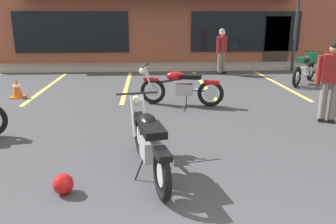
% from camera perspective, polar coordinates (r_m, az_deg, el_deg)
% --- Properties ---
extents(ground_plane, '(80.00, 80.00, 0.00)m').
position_cam_1_polar(ground_plane, '(6.15, 1.96, -4.43)').
color(ground_plane, '#3D3D42').
extents(sidewalk_kerb, '(22.00, 1.80, 0.14)m').
position_cam_1_polar(sidewalk_kerb, '(14.31, -1.22, 7.75)').
color(sidewalk_kerb, '#A8A59E').
rests_on(sidewalk_kerb, ground_plane).
extents(brick_storefront_building, '(18.75, 6.64, 3.65)m').
position_cam_1_polar(brick_storefront_building, '(17.72, -1.73, 15.08)').
color(brick_storefront_building, brown).
rests_on(brick_storefront_building, ground_plane).
extents(painted_stall_lines, '(12.37, 4.80, 0.01)m').
position_cam_1_polar(painted_stall_lines, '(10.78, -0.44, 4.61)').
color(painted_stall_lines, '#DBCC4C').
rests_on(painted_stall_lines, ground_plane).
extents(motorcycle_foreground_classic, '(0.82, 2.09, 0.98)m').
position_cam_1_polar(motorcycle_foreground_classic, '(4.69, -3.22, -5.09)').
color(motorcycle_foreground_classic, black).
rests_on(motorcycle_foreground_classic, ground_plane).
extents(motorcycle_black_cruiser, '(2.07, 0.86, 0.98)m').
position_cam_1_polar(motorcycle_black_cruiser, '(8.29, 2.12, 4.32)').
color(motorcycle_black_cruiser, black).
rests_on(motorcycle_black_cruiser, ground_plane).
extents(motorcycle_silver_naked, '(1.58, 1.72, 0.98)m').
position_cam_1_polar(motorcycle_silver_naked, '(11.90, 22.30, 7.07)').
color(motorcycle_silver_naked, black).
rests_on(motorcycle_silver_naked, ground_plane).
extents(person_in_black_shirt, '(0.59, 0.39, 1.68)m').
position_cam_1_polar(person_in_black_shirt, '(7.59, 25.98, 5.35)').
color(person_in_black_shirt, black).
rests_on(person_in_black_shirt, ground_plane).
extents(person_in_shorts_foreground, '(0.49, 0.50, 1.68)m').
position_cam_1_polar(person_in_shorts_foreground, '(12.87, 9.07, 10.56)').
color(person_in_shorts_foreground, black).
rests_on(person_in_shorts_foreground, ground_plane).
extents(helmet_on_pavement, '(0.26, 0.26, 0.26)m').
position_cam_1_polar(helmet_on_pavement, '(4.49, -17.30, -11.56)').
color(helmet_on_pavement, '#B71414').
rests_on(helmet_on_pavement, ground_plane).
extents(traffic_cone, '(0.34, 0.34, 0.53)m').
position_cam_1_polar(traffic_cone, '(9.95, -24.22, 3.70)').
color(traffic_cone, orange).
rests_on(traffic_cone, ground_plane).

